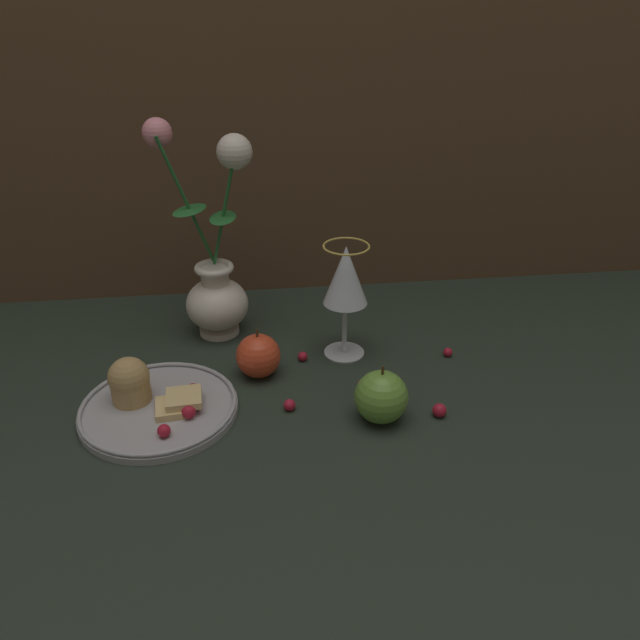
{
  "coord_description": "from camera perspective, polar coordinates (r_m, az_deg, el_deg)",
  "views": [
    {
      "loc": [
        -0.04,
        -0.73,
        0.51
      ],
      "look_at": [
        0.05,
        0.02,
        0.1
      ],
      "focal_mm": 35.0,
      "sensor_mm": 36.0,
      "label": 1
    }
  ],
  "objects": [
    {
      "name": "berry_near_plate",
      "position": [
        0.85,
        10.86,
        -8.12
      ],
      "size": [
        0.02,
        0.02,
        0.02
      ],
      "primitive_type": "sphere",
      "color": "#AD192D",
      "rests_on": "ground_plane"
    },
    {
      "name": "plate_with_pastries",
      "position": [
        0.87,
        -15.04,
        -7.16
      ],
      "size": [
        0.21,
        0.21,
        0.07
      ],
      "color": "#A3A3A8",
      "rests_on": "ground_plane"
    },
    {
      "name": "apple_beside_vase",
      "position": [
        0.91,
        -5.66,
        -3.28
      ],
      "size": [
        0.07,
        0.07,
        0.08
      ],
      "color": "#D14223",
      "rests_on": "ground_plane"
    },
    {
      "name": "berry_far_right",
      "position": [
        0.96,
        -1.61,
        -3.35
      ],
      "size": [
        0.02,
        0.02,
        0.02
      ],
      "primitive_type": "sphere",
      "color": "#AD192D",
      "rests_on": "ground_plane"
    },
    {
      "name": "ground_plane",
      "position": [
        0.9,
        -3.02,
        -6.38
      ],
      "size": [
        2.4,
        2.4,
        0.0
      ],
      "primitive_type": "plane",
      "color": "#232D23",
      "rests_on": "ground"
    },
    {
      "name": "berry_under_candlestick",
      "position": [
        0.99,
        11.6,
        -2.9
      ],
      "size": [
        0.01,
        0.01,
        0.01
      ],
      "primitive_type": "sphere",
      "color": "#AD192D",
      "rests_on": "ground_plane"
    },
    {
      "name": "wine_glass",
      "position": [
        0.92,
        2.36,
        3.71
      ],
      "size": [
        0.07,
        0.07,
        0.18
      ],
      "color": "silver",
      "rests_on": "ground_plane"
    },
    {
      "name": "vase",
      "position": [
        1.0,
        -9.56,
        4.2
      ],
      "size": [
        0.16,
        0.1,
        0.34
      ],
      "color": "silver",
      "rests_on": "ground_plane"
    },
    {
      "name": "apple_near_glass",
      "position": [
        0.82,
        5.61,
        -7.01
      ],
      "size": [
        0.07,
        0.07,
        0.08
      ],
      "color": "#669938",
      "rests_on": "ground_plane"
    },
    {
      "name": "berry_by_glass_stem",
      "position": [
        0.89,
        3.98,
        -5.85
      ],
      "size": [
        0.02,
        0.02,
        0.02
      ],
      "primitive_type": "sphere",
      "color": "#AD192D",
      "rests_on": "ground_plane"
    },
    {
      "name": "berry_front_center",
      "position": [
        0.85,
        -2.49,
        -7.76
      ],
      "size": [
        0.02,
        0.02,
        0.02
      ],
      "primitive_type": "sphere",
      "color": "#AD192D",
      "rests_on": "ground_plane"
    }
  ]
}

